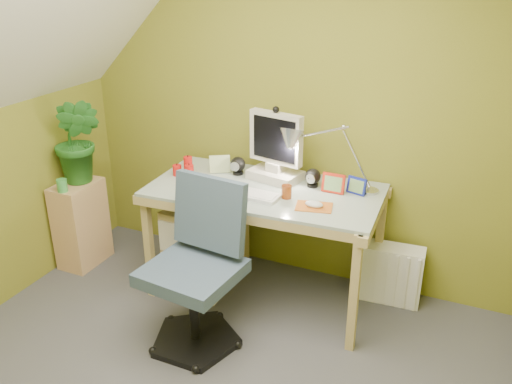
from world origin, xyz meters
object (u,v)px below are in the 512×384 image
at_px(desk, 264,243).
at_px(side_ledge, 81,224).
at_px(monitor, 276,139).
at_px(radiator, 391,274).
at_px(potted_plant, 78,141).
at_px(task_chair, 192,269).
at_px(desk_lamp, 343,142).

distance_m(desk, side_ledge, 1.44).
xyz_separation_m(monitor, radiator, (0.82, 0.10, -0.88)).
xyz_separation_m(desk, monitor, (0.00, 0.18, 0.68)).
xyz_separation_m(desk, side_ledge, (-1.43, -0.17, -0.07)).
distance_m(desk, potted_plant, 1.52).
bearing_deg(task_chair, side_ledge, 164.47).
bearing_deg(side_ledge, desk, 6.71).
bearing_deg(radiator, desk_lamp, -168.38).
relative_size(side_ledge, radiator, 1.61).
distance_m(desk_lamp, task_chair, 1.21).
height_order(desk, potted_plant, potted_plant).
distance_m(monitor, potted_plant, 1.43).
bearing_deg(side_ledge, radiator, 11.27).
relative_size(desk_lamp, radiator, 1.58).
bearing_deg(radiator, desk, -164.69).
relative_size(desk, task_chair, 1.42).
distance_m(desk, task_chair, 0.70).
relative_size(desk, desk_lamp, 2.32).
bearing_deg(desk, potted_plant, -177.86).
xyz_separation_m(task_chair, radiator, (0.99, 0.94, -0.32)).
xyz_separation_m(potted_plant, radiator, (2.22, 0.40, -0.77)).
height_order(desk, side_ledge, desk).
distance_m(desk, monitor, 0.71).
bearing_deg(potted_plant, radiator, 10.20).
relative_size(desk_lamp, potted_plant, 1.01).
bearing_deg(potted_plant, side_ledge, -125.08).
height_order(desk_lamp, potted_plant, desk_lamp).
distance_m(desk, radiator, 0.89).
height_order(monitor, desk_lamp, desk_lamp).
distance_m(potted_plant, radiator, 2.38).
relative_size(desk, radiator, 3.67).
xyz_separation_m(desk, radiator, (0.82, 0.28, -0.20)).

